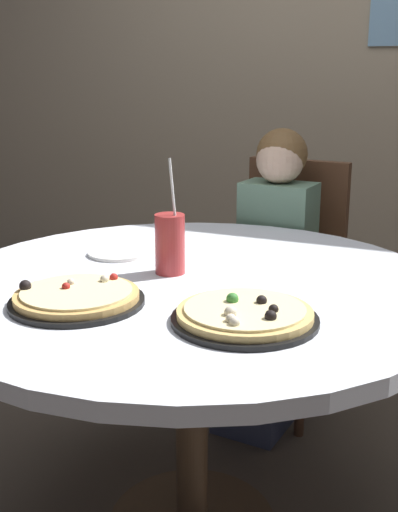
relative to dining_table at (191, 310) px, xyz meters
The scene contains 8 objects.
wall_with_window 1.97m from the dining_table, 89.92° to the left, with size 5.20×0.14×2.90m.
dining_table is the anchor object (origin of this frame).
chair_wooden 0.88m from the dining_table, 89.48° to the left, with size 0.43×0.43×0.95m.
diner_child 0.71m from the dining_table, 90.55° to the left, with size 0.28×0.42×1.08m.
pizza_veggie 0.34m from the dining_table, 44.69° to the right, with size 0.32×0.32×0.05m.
pizza_cheese 0.34m from the dining_table, 120.69° to the right, with size 0.31×0.31×0.05m.
soda_cup 0.19m from the dining_table, 159.27° to the left, with size 0.08×0.08×0.31m.
plate_small 0.34m from the dining_table, 156.30° to the left, with size 0.18×0.18×0.01m, color white.
Camera 1 is at (0.66, -1.45, 1.26)m, focal length 45.16 mm.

